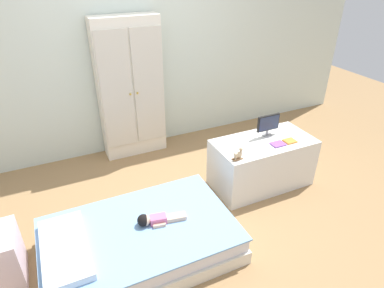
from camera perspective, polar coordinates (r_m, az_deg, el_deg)
ground_plane at (r=3.11m, az=-1.63°, el=-13.19°), size 10.00×10.00×0.02m
back_wall at (r=3.85m, az=-11.79°, el=17.82°), size 6.40×0.05×2.70m
bed at (r=2.77m, az=-8.92°, el=-16.22°), size 1.49×0.95×0.26m
pillow at (r=2.63m, az=-21.13°, el=-16.54°), size 0.32×0.68×0.06m
doll at (r=2.68m, az=-6.83°, el=-12.86°), size 0.39×0.15×0.10m
wardrobe at (r=3.84m, az=-10.61°, el=9.27°), size 0.72×0.28×1.59m
tv_stand at (r=3.47m, az=11.96°, el=-3.18°), size 1.01×0.52×0.51m
tv_monitor at (r=3.40m, az=13.07°, el=3.40°), size 0.25×0.10×0.22m
rocking_horse_toy at (r=2.97m, az=8.05°, el=-1.71°), size 0.10×0.04×0.12m
book_purple at (r=3.31m, az=14.66°, el=-0.02°), size 0.13×0.10×0.01m
book_orange at (r=3.39m, az=16.57°, el=0.50°), size 0.11×0.10×0.01m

